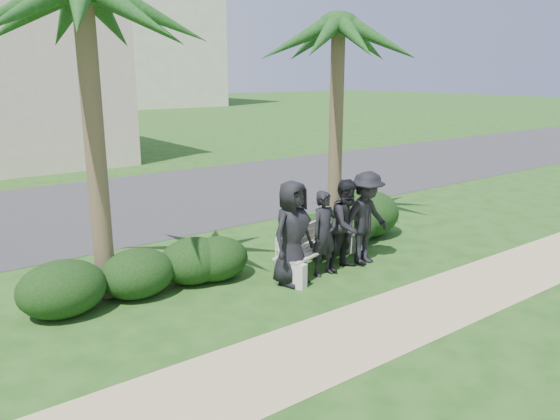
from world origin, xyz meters
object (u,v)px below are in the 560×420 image
(man_b, at_px, (324,233))
(man_c, at_px, (348,225))
(palm_right, at_px, (339,27))
(park_bench, at_px, (322,248))
(man_d, at_px, (366,218))
(man_a, at_px, (292,233))

(man_b, distance_m, man_c, 0.56)
(man_c, bearing_deg, palm_right, 45.76)
(park_bench, xyz_separation_m, man_d, (0.82, -0.33, 0.53))
(man_a, distance_m, man_d, 1.79)
(man_d, relative_size, palm_right, 0.33)
(park_bench, relative_size, man_b, 1.64)
(park_bench, relative_size, man_c, 1.50)
(park_bench, xyz_separation_m, palm_right, (2.08, 1.93, 4.25))
(man_b, bearing_deg, man_d, -2.76)
(man_c, height_order, palm_right, palm_right)
(park_bench, relative_size, man_d, 1.42)
(palm_right, bearing_deg, man_c, -127.66)
(park_bench, height_order, man_c, man_c)
(park_bench, bearing_deg, man_c, -65.78)
(man_a, xyz_separation_m, man_c, (1.29, -0.05, -0.06))
(man_c, relative_size, palm_right, 0.31)
(man_d, bearing_deg, man_a, 173.08)
(man_a, height_order, man_c, man_a)
(palm_right, bearing_deg, man_d, -119.04)
(man_b, height_order, man_c, man_c)
(palm_right, bearing_deg, park_bench, -137.15)
(man_a, relative_size, man_c, 1.07)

